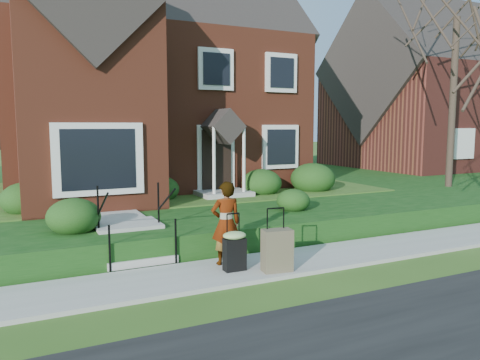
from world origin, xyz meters
TOP-DOWN VIEW (x-y plane):
  - ground at (0.00, 0.00)m, footprint 120.00×120.00m
  - sidewalk at (0.00, 0.00)m, footprint 60.00×1.60m
  - terrace at (4.00, 10.90)m, footprint 44.00×20.00m
  - walkway at (-2.50, 5.00)m, footprint 1.20×6.00m
  - main_house at (-0.21, 9.61)m, footprint 10.40×10.20m
  - neighbour_house at (16.00, 11.00)m, footprint 9.40×8.00m
  - front_steps at (-2.50, 1.84)m, footprint 1.40×2.02m
  - foundation_shrubs at (0.68, 4.77)m, footprint 10.35×4.49m
  - woman at (-0.97, 0.34)m, footprint 0.64×0.46m
  - suitcase_black at (-1.00, -0.11)m, footprint 0.46×0.38m
  - suitcase_olive at (-0.29, -0.50)m, footprint 0.60×0.39m
  - tree_gap at (9.68, 4.07)m, footprint 6.63×6.63m

SIDE VIEW (x-z plane):
  - ground at x=0.00m, z-range 0.00..0.00m
  - sidewalk at x=0.00m, z-range 0.00..0.08m
  - terrace at x=4.00m, z-range 0.00..0.60m
  - front_steps at x=-2.50m, z-range -0.28..1.22m
  - suitcase_olive at x=-0.29m, z-range -0.12..1.09m
  - suitcase_black at x=-1.00m, z-range -0.04..1.06m
  - walkway at x=-2.50m, z-range 0.60..0.66m
  - woman at x=-0.97m, z-range 0.08..1.74m
  - foundation_shrubs at x=0.68m, z-range 0.52..1.59m
  - neighbour_house at x=16.00m, z-range 0.65..9.85m
  - main_house at x=-0.21m, z-range 0.56..9.96m
  - tree_gap at x=9.68m, z-range 2.49..11.95m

